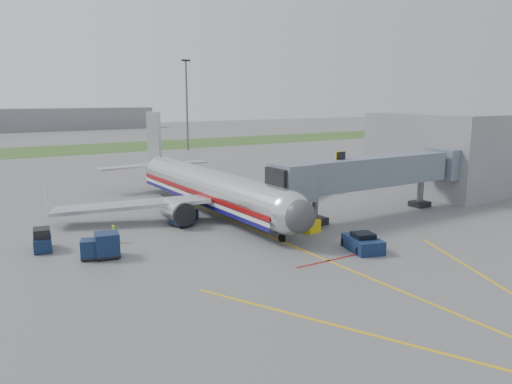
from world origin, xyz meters
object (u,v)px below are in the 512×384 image
airliner (210,187)px  belt_loader (180,212)px  ramp_worker (114,234)px  baggage_tug (42,241)px  pushback_tug (363,243)px

airliner → belt_loader: size_ratio=7.54×
airliner → ramp_worker: size_ratio=23.48×
airliner → baggage_tug: (-17.55, -4.96, -1.85)m
airliner → baggage_tug: airliner is taller
baggage_tug → belt_loader: (13.89, 4.43, -0.24)m
airliner → ramp_worker: airliner is taller
belt_loader → ramp_worker: belt_loader is taller
pushback_tug → belt_loader: 19.76m
belt_loader → ramp_worker: size_ratio=3.12×
belt_loader → ramp_worker: (-8.40, -5.38, 0.21)m
airliner → ramp_worker: bearing=-153.9°
pushback_tug → baggage_tug: size_ratio=1.44×
belt_loader → ramp_worker: 9.97m
ramp_worker → pushback_tug: bearing=-96.1°
airliner → pushback_tug: bearing=-78.0°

